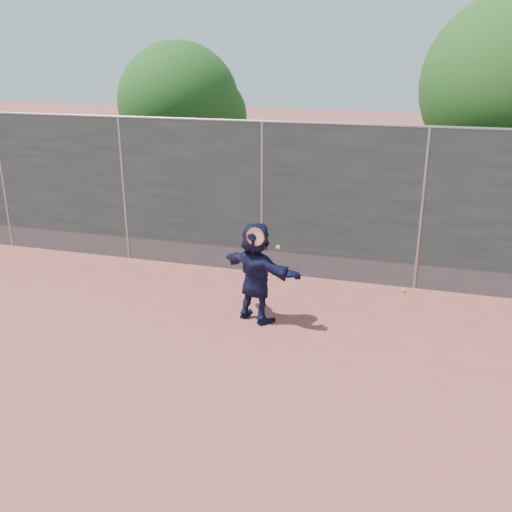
# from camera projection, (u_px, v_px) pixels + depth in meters

# --- Properties ---
(ground) EXTENTS (80.00, 80.00, 0.00)m
(ground) POSITION_uv_depth(u_px,v_px,m) (197.00, 353.00, 8.43)
(ground) COLOR #9E4C42
(ground) RESTS_ON ground
(player) EXTENTS (1.62, 1.10, 1.68)m
(player) POSITION_uv_depth(u_px,v_px,m) (256.00, 272.00, 9.24)
(player) COLOR #141537
(player) RESTS_ON ground
(ball_ground) EXTENTS (0.07, 0.07, 0.07)m
(ball_ground) POSITION_uv_depth(u_px,v_px,m) (404.00, 290.00, 10.60)
(ball_ground) COLOR #BBD32E
(ball_ground) RESTS_ON ground
(fence) EXTENTS (20.00, 0.06, 3.03)m
(fence) POSITION_uv_depth(u_px,v_px,m) (262.00, 196.00, 11.06)
(fence) COLOR #38423D
(fence) RESTS_ON ground
(swing_action) EXTENTS (0.53, 0.16, 0.51)m
(swing_action) POSITION_uv_depth(u_px,v_px,m) (258.00, 239.00, 8.83)
(swing_action) COLOR orange
(swing_action) RESTS_ON ground
(tree_left) EXTENTS (3.15, 3.00, 4.53)m
(tree_left) POSITION_uv_depth(u_px,v_px,m) (186.00, 107.00, 14.13)
(tree_left) COLOR #382314
(tree_left) RESTS_ON ground
(weed_clump) EXTENTS (0.68, 0.07, 0.30)m
(weed_clump) POSITION_uv_depth(u_px,v_px,m) (274.00, 269.00, 11.36)
(weed_clump) COLOR #387226
(weed_clump) RESTS_ON ground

